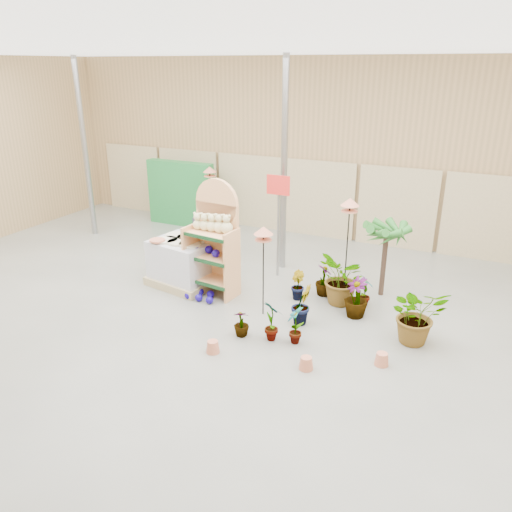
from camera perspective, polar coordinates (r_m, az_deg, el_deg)
The scene contains 23 objects.
room at distance 8.41m, azimuth -3.61°, elevation 6.75°, with size 15.20×12.10×4.70m.
display_shelf at distance 9.75m, azimuth -4.67°, elevation 1.58°, with size 1.02×0.70×2.29m.
teddy_bears at distance 9.52m, azimuth -4.88°, elevation 3.63°, with size 0.85×0.23×0.37m.
gazing_balls_shelf at distance 9.70m, azimuth -5.02°, elevation 0.53°, with size 0.84×0.29×0.16m.
gazing_balls_floor at distance 9.79m, azimuth -6.25°, elevation -4.55°, with size 0.63×0.39×0.15m.
pallet_stack at distance 10.37m, azimuth -8.20°, elevation -0.69°, with size 1.51×1.33×0.99m.
charcoal_planters at distance 11.75m, azimuth -5.51°, elevation 2.17°, with size 0.50×0.50×1.00m.
trellis_stock at distance 14.21m, azimuth -8.57°, elevation 7.05°, with size 2.00×0.30×1.80m, color #1F7533.
offer_sign at distance 10.33m, azimuth 2.55°, elevation 5.79°, with size 0.50×0.08×2.20m.
bird_table_front at distance 8.62m, azimuth 0.86°, elevation 2.60°, with size 0.34×0.34×1.68m.
bird_table_right at distance 9.13m, azimuth 10.68°, elevation 5.64°, with size 0.34×0.34×2.06m.
bird_table_back at distance 12.75m, azimuth -5.31°, elevation 9.54°, with size 0.34×0.34×1.90m.
palm at distance 9.79m, azimuth 14.74°, elevation 2.88°, with size 0.70×0.70×1.59m.
potted_plant_0 at distance 8.24m, azimuth 1.86°, elevation -7.36°, with size 0.38×0.26×0.73m, color #276E25.
potted_plant_1 at distance 8.80m, azimuth 5.26°, elevation -5.52°, with size 0.40×0.32×0.73m, color #276E25.
potted_plant_3 at distance 9.15m, azimuth 11.38°, elevation -4.66°, with size 0.43×0.43×0.76m, color #276E25.
potted_plant_4 at distance 9.60m, azimuth 12.41°, elevation -3.83°, with size 0.34×0.23×0.65m, color #276E25.
potted_plant_5 at distance 9.72m, azimuth 4.72°, elevation -3.33°, with size 0.31×0.25×0.57m, color #276E25.
potted_plant_6 at distance 9.50m, azimuth 9.87°, elevation -2.65°, with size 0.93×0.80×1.03m, color #276E25.
potted_plant_7 at distance 8.43m, azimuth -1.68°, elevation -7.68°, with size 0.26×0.26×0.46m, color #276E25.
potted_plant_8 at distance 8.21m, azimuth 4.53°, elevation -7.80°, with size 0.35×0.24×0.67m, color #276E25.
potted_plant_10 at distance 8.54m, azimuth 17.92°, elevation -6.40°, with size 0.89×0.77×0.99m, color #276E25.
potted_plant_11 at distance 9.91m, azimuth 7.80°, elevation -2.74°, with size 0.35×0.35×0.63m, color #276E25.
Camera 1 is at (3.98, -6.20, 4.29)m, focal length 35.00 mm.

